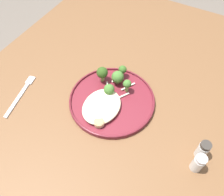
# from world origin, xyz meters

# --- Properties ---
(ground) EXTENTS (6.00, 6.00, 0.00)m
(ground) POSITION_xyz_m (0.00, 0.00, 0.00)
(ground) COLOR #665B51
(wooden_dining_table) EXTENTS (1.40, 1.00, 0.74)m
(wooden_dining_table) POSITION_xyz_m (0.00, 0.00, 0.66)
(wooden_dining_table) COLOR brown
(wooden_dining_table) RESTS_ON ground
(dinner_plate) EXTENTS (0.29, 0.29, 0.02)m
(dinner_plate) POSITION_xyz_m (0.01, -0.02, 0.75)
(dinner_plate) COLOR maroon
(dinner_plate) RESTS_ON wooden_dining_table
(noodle_bed) EXTENTS (0.15, 0.12, 0.02)m
(noodle_bed) POSITION_xyz_m (-0.03, -0.01, 0.76)
(noodle_bed) COLOR beige
(noodle_bed) RESTS_ON dinner_plate
(seared_scallop_tiny_bay) EXTENTS (0.03, 0.03, 0.01)m
(seared_scallop_tiny_bay) POSITION_xyz_m (-0.07, -0.02, 0.76)
(seared_scallop_tiny_bay) COLOR beige
(seared_scallop_tiny_bay) RESTS_ON dinner_plate
(seared_scallop_center_golden) EXTENTS (0.03, 0.03, 0.01)m
(seared_scallop_center_golden) POSITION_xyz_m (-0.03, 0.04, 0.76)
(seared_scallop_center_golden) COLOR #DBB77A
(seared_scallop_center_golden) RESTS_ON dinner_plate
(seared_scallop_half_hidden) EXTENTS (0.02, 0.02, 0.02)m
(seared_scallop_half_hidden) POSITION_xyz_m (-0.04, 0.01, 0.76)
(seared_scallop_half_hidden) COLOR #E5C689
(seared_scallop_half_hidden) RESTS_ON dinner_plate
(seared_scallop_right_edge) EXTENTS (0.03, 0.03, 0.02)m
(seared_scallop_right_edge) POSITION_xyz_m (-0.09, -0.03, 0.76)
(seared_scallop_right_edge) COLOR #E5C689
(seared_scallop_right_edge) RESTS_ON dinner_plate
(seared_scallop_rear_pale) EXTENTS (0.04, 0.04, 0.01)m
(seared_scallop_rear_pale) POSITION_xyz_m (-0.03, -0.03, 0.76)
(seared_scallop_rear_pale) COLOR #E5C689
(seared_scallop_rear_pale) RESTS_ON dinner_plate
(broccoli_floret_center_pile) EXTENTS (0.03, 0.03, 0.05)m
(broccoli_floret_center_pile) POSITION_xyz_m (0.12, -0.00, 0.78)
(broccoli_floret_center_pile) COLOR #89A356
(broccoli_floret_center_pile) RESTS_ON dinner_plate
(broccoli_floret_near_rim) EXTENTS (0.04, 0.04, 0.05)m
(broccoli_floret_near_rim) POSITION_xyz_m (0.09, 0.00, 0.78)
(broccoli_floret_near_rim) COLOR #7A994C
(broccoli_floret_near_rim) RESTS_ON dinner_plate
(broccoli_floret_tall_stalk) EXTENTS (0.04, 0.04, 0.05)m
(broccoli_floret_tall_stalk) POSITION_xyz_m (0.03, -0.00, 0.78)
(broccoli_floret_tall_stalk) COLOR #89A356
(broccoli_floret_tall_stalk) RESTS_ON dinner_plate
(broccoli_floret_right_tilted) EXTENTS (0.03, 0.03, 0.05)m
(broccoli_floret_right_tilted) POSITION_xyz_m (0.07, -0.04, 0.78)
(broccoli_floret_right_tilted) COLOR #7A994C
(broccoli_floret_right_tilted) RESTS_ON dinner_plate
(broccoli_floret_left_leaning) EXTENTS (0.04, 0.04, 0.06)m
(broccoli_floret_left_leaning) POSITION_xyz_m (0.07, 0.05, 0.79)
(broccoli_floret_left_leaning) COLOR #89A356
(broccoli_floret_left_leaning) RESTS_ON dinner_plate
(onion_sliver_pale_crescent) EXTENTS (0.04, 0.03, 0.00)m
(onion_sliver_pale_crescent) POSITION_xyz_m (0.05, 0.02, 0.75)
(onion_sliver_pale_crescent) COLOR silver
(onion_sliver_pale_crescent) RESTS_ON dinner_plate
(onion_sliver_curled_piece) EXTENTS (0.05, 0.03, 0.00)m
(onion_sliver_curled_piece) POSITION_xyz_m (0.09, -0.04, 0.75)
(onion_sliver_curled_piece) COLOR silver
(onion_sliver_curled_piece) RESTS_ON dinner_plate
(onion_sliver_short_strip) EXTENTS (0.04, 0.01, 0.00)m
(onion_sliver_short_strip) POSITION_xyz_m (0.10, 0.01, 0.75)
(onion_sliver_short_strip) COLOR silver
(onion_sliver_short_strip) RESTS_ON dinner_plate
(onion_sliver_long_sliver) EXTENTS (0.04, 0.03, 0.00)m
(onion_sliver_long_sliver) POSITION_xyz_m (0.04, -0.05, 0.75)
(onion_sliver_long_sliver) COLOR silver
(onion_sliver_long_sliver) RESTS_ON dinner_plate
(dinner_fork) EXTENTS (0.19, 0.06, 0.00)m
(dinner_fork) POSITION_xyz_m (-0.12, 0.27, 0.74)
(dinner_fork) COLOR silver
(dinner_fork) RESTS_ON wooden_dining_table
(salt_shaker) EXTENTS (0.03, 0.03, 0.07)m
(salt_shaker) POSITION_xyz_m (-0.08, -0.34, 0.77)
(salt_shaker) COLOR white
(salt_shaker) RESTS_ON wooden_dining_table
(pepper_shaker) EXTENTS (0.03, 0.03, 0.07)m
(pepper_shaker) POSITION_xyz_m (-0.03, -0.34, 0.77)
(pepper_shaker) COLOR white
(pepper_shaker) RESTS_ON wooden_dining_table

